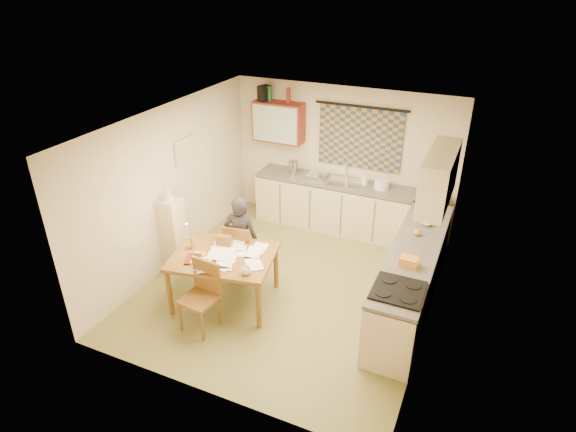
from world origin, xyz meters
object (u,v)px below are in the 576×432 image
at_px(dining_table, 225,278).
at_px(person, 241,239).
at_px(stove, 394,322).
at_px(chair_far, 241,261).
at_px(shelf_stand, 173,235).
at_px(counter_back, 346,207).
at_px(counter_right, 411,277).

relative_size(dining_table, person, 1.13).
relative_size(stove, chair_far, 1.00).
bearing_deg(chair_far, shelf_stand, 1.47).
height_order(chair_far, shelf_stand, shelf_stand).
bearing_deg(counter_back, counter_right, -48.82).
bearing_deg(counter_back, stove, -61.51).
relative_size(person, shelf_stand, 1.15).
height_order(chair_far, person, person).
bearing_deg(person, chair_far, -51.18).
height_order(counter_back, dining_table, counter_back).
bearing_deg(person, dining_table, 79.49).
bearing_deg(chair_far, counter_right, -179.58).
relative_size(counter_back, chair_far, 3.50).
bearing_deg(counter_back, person, -114.68).
distance_m(counter_back, shelf_stand, 3.06).
bearing_deg(shelf_stand, counter_back, 47.58).
bearing_deg(shelf_stand, person, 8.77).
bearing_deg(person, shelf_stand, -5.99).
bearing_deg(stove, shelf_stand, 172.42).
height_order(counter_back, person, person).
distance_m(stove, chair_far, 2.55).
xyz_separation_m(counter_back, chair_far, (-0.98, -2.07, -0.16)).
bearing_deg(person, counter_back, -129.43).
bearing_deg(stove, dining_table, 178.29).
height_order(counter_right, stove, stove).
bearing_deg(shelf_stand, stove, -7.58).
xyz_separation_m(counter_right, chair_far, (-2.46, -0.38, -0.16)).
height_order(stove, person, person).
relative_size(stove, dining_table, 0.61).
relative_size(dining_table, shelf_stand, 1.30).
relative_size(counter_right, person, 2.15).
bearing_deg(person, counter_right, 174.43).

